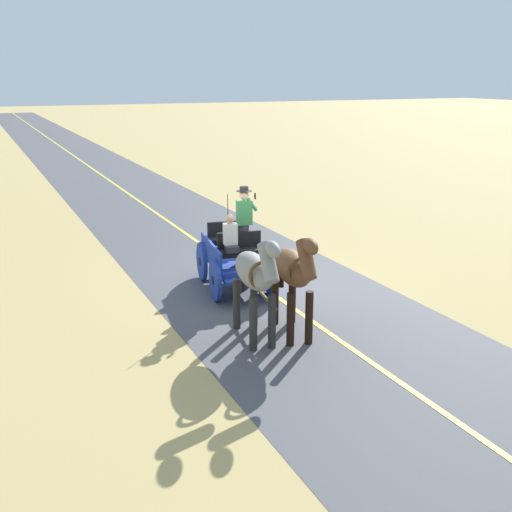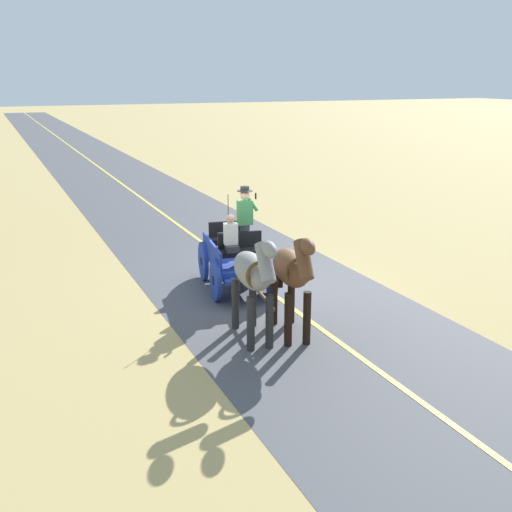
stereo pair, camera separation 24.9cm
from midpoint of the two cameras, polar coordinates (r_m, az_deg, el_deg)
The scene contains 6 objects.
ground_plane at distance 14.97m, azimuth -0.09°, elevation -2.75°, with size 200.00×200.00×0.00m, color tan.
road_surface at distance 14.96m, azimuth -0.09°, elevation -2.74°, with size 5.45×160.00×0.01m, color #4C4C51.
road_centre_stripe at distance 14.96m, azimuth -0.09°, elevation -2.72°, with size 0.12×160.00×0.00m, color #DBCC4C.
horse_drawn_carriage at distance 14.55m, azimuth -2.38°, elevation 0.04°, with size 1.77×4.51×2.50m.
horse_near_side at distance 11.72m, azimuth 2.92°, elevation -1.42°, with size 0.85×2.15×2.21m.
horse_off_side at distance 11.50m, azimuth -0.67°, elevation -1.74°, with size 0.74×2.14×2.21m.
Camera 1 is at (6.05, 12.78, 4.90)m, focal length 43.14 mm.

